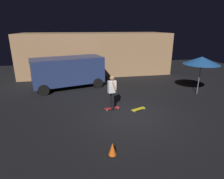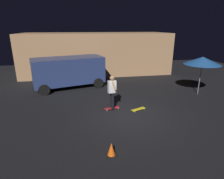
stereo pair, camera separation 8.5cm
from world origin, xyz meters
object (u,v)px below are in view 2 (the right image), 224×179
object	(u,v)px
skater	(112,90)
skateboard_spare	(138,109)
patio_umbrella	(203,61)
skateboard_ridden	(112,108)
parked_van	(68,71)
traffic_cone	(111,150)

from	to	relation	value
skater	skateboard_spare	bearing A→B (deg)	-15.66
patio_umbrella	skateboard_ridden	size ratio (longest dim) A/B	2.86
patio_umbrella	skater	distance (m)	5.87
parked_van	skater	distance (m)	4.72
traffic_cone	skater	bearing A→B (deg)	79.60
patio_umbrella	skater	xyz separation A→B (m)	(-5.63, -1.32, -1.04)
skateboard_ridden	patio_umbrella	bearing A→B (deg)	13.21
parked_van	patio_umbrella	bearing A→B (deg)	-19.80
skateboard_ridden	skater	distance (m)	0.98
patio_umbrella	skateboard_ridden	bearing A→B (deg)	-166.79
skateboard_ridden	skater	size ratio (longest dim) A/B	0.48
patio_umbrella	parked_van	bearing A→B (deg)	160.20
patio_umbrella	traffic_cone	size ratio (longest dim) A/B	5.00
skater	traffic_cone	world-z (taller)	skater
skateboard_spare	traffic_cone	size ratio (longest dim) A/B	1.74
parked_van	traffic_cone	xyz separation A→B (m)	(1.59, -7.70, -0.95)
skateboard_ridden	skateboard_spare	size ratio (longest dim) A/B	1.01
parked_van	skater	bearing A→B (deg)	-61.61
parked_van	skateboard_spare	size ratio (longest dim) A/B	6.18
patio_umbrella	skater	size ratio (longest dim) A/B	1.38
patio_umbrella	traffic_cone	bearing A→B (deg)	-142.21
parked_van	skater	xyz separation A→B (m)	(2.25, -4.15, -0.12)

